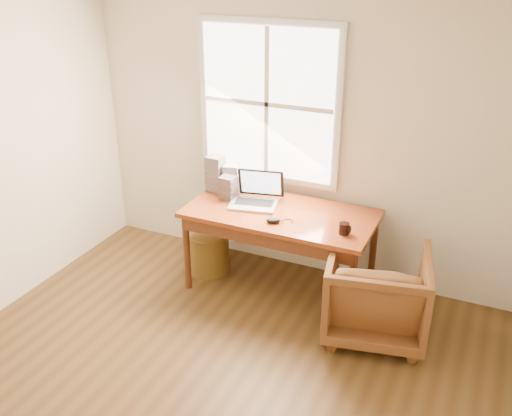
% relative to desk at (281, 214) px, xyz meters
% --- Properties ---
extents(room_shell, '(4.04, 4.54, 2.64)m').
position_rel_desk_xyz_m(room_shell, '(-0.02, -1.64, 0.59)').
color(room_shell, '#543B1D').
rests_on(room_shell, ground).
extents(desk, '(1.60, 0.80, 0.04)m').
position_rel_desk_xyz_m(desk, '(0.00, 0.00, 0.00)').
color(desk, brown).
rests_on(desk, room_shell).
extents(armchair, '(0.90, 0.92, 0.71)m').
position_rel_desk_xyz_m(armchair, '(0.92, -0.29, -0.37)').
color(armchair, brown).
rests_on(armchair, room_shell).
extents(wicker_stool, '(0.51, 0.51, 0.39)m').
position_rel_desk_xyz_m(wicker_stool, '(-0.72, 0.00, -0.54)').
color(wicker_stool, brown).
rests_on(wicker_stool, room_shell).
extents(laptop, '(0.43, 0.44, 0.27)m').
position_rel_desk_xyz_m(laptop, '(-0.26, 0.00, 0.15)').
color(laptop, '#B2B5BA').
rests_on(laptop, desk).
extents(mouse, '(0.14, 0.11, 0.04)m').
position_rel_desk_xyz_m(mouse, '(0.03, -0.22, 0.04)').
color(mouse, black).
rests_on(mouse, desk).
extents(coffee_mug, '(0.10, 0.10, 0.09)m').
position_rel_desk_xyz_m(coffee_mug, '(0.60, -0.18, 0.07)').
color(coffee_mug, black).
rests_on(coffee_mug, desk).
extents(cd_stack_a, '(0.16, 0.15, 0.26)m').
position_rel_desk_xyz_m(cd_stack_a, '(-0.57, 0.20, 0.15)').
color(cd_stack_a, silver).
rests_on(cd_stack_a, desk).
extents(cd_stack_b, '(0.15, 0.14, 0.21)m').
position_rel_desk_xyz_m(cd_stack_b, '(-0.52, 0.06, 0.13)').
color(cd_stack_b, '#25262B').
rests_on(cd_stack_b, desk).
extents(cd_stack_c, '(0.15, 0.14, 0.33)m').
position_rel_desk_xyz_m(cd_stack_c, '(-0.72, 0.18, 0.19)').
color(cd_stack_c, '#9C9BA8').
rests_on(cd_stack_c, desk).
extents(cd_stack_d, '(0.17, 0.16, 0.18)m').
position_rel_desk_xyz_m(cd_stack_d, '(-0.40, 0.32, 0.11)').
color(cd_stack_d, '#AAB0B6').
rests_on(cd_stack_d, desk).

